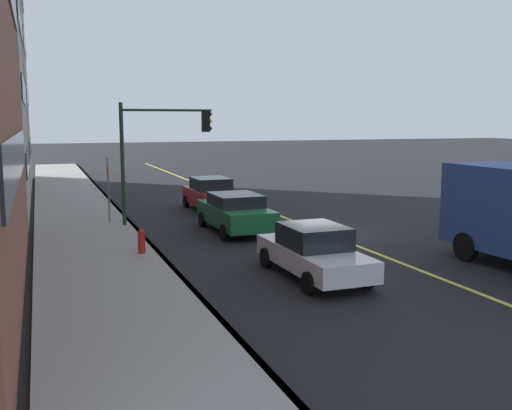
{
  "coord_description": "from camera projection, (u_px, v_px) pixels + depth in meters",
  "views": [
    {
      "loc": [
        -20.32,
        10.38,
        4.38
      ],
      "look_at": [
        -1.32,
        3.23,
        1.42
      ],
      "focal_mm": 40.55,
      "sensor_mm": 36.0,
      "label": 1
    }
  ],
  "objects": [
    {
      "name": "curb_edge",
      "position": [
        147.0,
        242.0,
        20.66
      ],
      "size": [
        80.0,
        0.16,
        0.15
      ],
      "primitive_type": "cube",
      "color": "slate",
      "rests_on": "ground"
    },
    {
      "name": "car_white",
      "position": [
        314.0,
        251.0,
        16.25
      ],
      "size": [
        4.5,
        1.89,
        1.49
      ],
      "color": "silver",
      "rests_on": "ground"
    },
    {
      "name": "car_green",
      "position": [
        235.0,
        212.0,
        22.98
      ],
      "size": [
        4.66,
        2.08,
        1.52
      ],
      "color": "#1E6038",
      "rests_on": "ground"
    },
    {
      "name": "traffic_light_mast",
      "position": [
        160.0,
        142.0,
        23.8
      ],
      "size": [
        0.28,
        3.86,
        5.12
      ],
      "color": "#1E3823",
      "rests_on": "ground"
    },
    {
      "name": "car_red",
      "position": [
        210.0,
        194.0,
        28.4
      ],
      "size": [
        4.24,
        1.97,
        1.63
      ],
      "color": "red",
      "rests_on": "ground"
    },
    {
      "name": "ground",
      "position": [
        320.0,
        231.0,
        23.07
      ],
      "size": [
        200.0,
        200.0,
        0.0
      ],
      "primitive_type": "plane",
      "color": "black"
    },
    {
      "name": "sidewalk_slab",
      "position": [
        94.0,
        246.0,
        20.01
      ],
      "size": [
        80.0,
        3.89,
        0.15
      ],
      "primitive_type": "cube",
      "color": "gray",
      "rests_on": "ground"
    },
    {
      "name": "lane_stripe_center",
      "position": [
        320.0,
        231.0,
        23.07
      ],
      "size": [
        80.0,
        0.16,
        0.01
      ],
      "primitive_type": "cube",
      "color": "#D8CC4C",
      "rests_on": "ground"
    },
    {
      "name": "fire_hydrant",
      "position": [
        142.0,
        243.0,
        18.65
      ],
      "size": [
        0.24,
        0.24,
        0.94
      ],
      "color": "red",
      "rests_on": "ground"
    },
    {
      "name": "street_sign_post",
      "position": [
        108.0,
        186.0,
        24.11
      ],
      "size": [
        0.6,
        0.08,
        2.88
      ],
      "color": "slate",
      "rests_on": "ground"
    }
  ]
}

